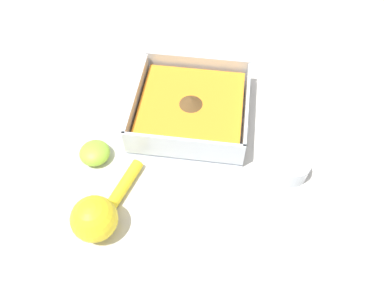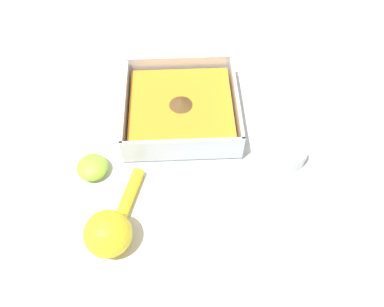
% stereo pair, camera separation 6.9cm
% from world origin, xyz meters
% --- Properties ---
extents(ground_plane, '(4.00, 4.00, 0.00)m').
position_xyz_m(ground_plane, '(0.00, 0.00, 0.00)').
color(ground_plane, beige).
extents(square_dish, '(0.23, 0.23, 0.07)m').
position_xyz_m(square_dish, '(-0.04, 0.00, 0.02)').
color(square_dish, silver).
rests_on(square_dish, ground_plane).
extents(spice_bowl, '(0.06, 0.06, 0.04)m').
position_xyz_m(spice_bowl, '(0.17, -0.11, 0.02)').
color(spice_bowl, silver).
rests_on(spice_bowl, ground_plane).
extents(lemon_squeezer, '(0.09, 0.18, 0.08)m').
position_xyz_m(lemon_squeezer, '(-0.16, -0.26, 0.04)').
color(lemon_squeezer, yellow).
rests_on(lemon_squeezer, ground_plane).
extents(lemon_half, '(0.06, 0.06, 0.03)m').
position_xyz_m(lemon_half, '(-0.21, -0.12, 0.02)').
color(lemon_half, '#93CC38').
rests_on(lemon_half, ground_plane).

